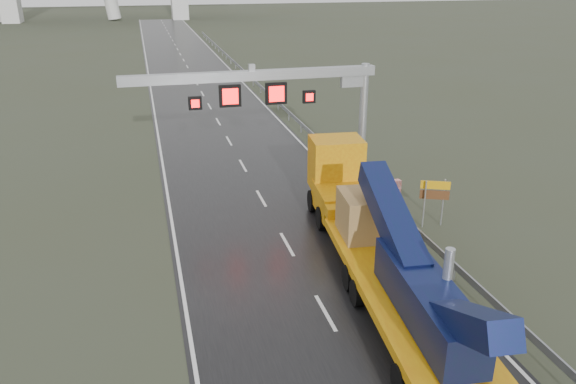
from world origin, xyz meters
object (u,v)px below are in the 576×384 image
object	(u,v)px
heavy_haul_truck	(377,236)
sign_gantry	(288,94)
exit_sign_pair	(435,194)
striped_barrier	(394,190)

from	to	relation	value
heavy_haul_truck	sign_gantry	bearing A→B (deg)	99.77
heavy_haul_truck	exit_sign_pair	bearing A→B (deg)	44.51
striped_barrier	heavy_haul_truck	bearing A→B (deg)	-129.72
striped_barrier	sign_gantry	bearing A→B (deg)	133.26
sign_gantry	heavy_haul_truck	distance (m)	12.33
heavy_haul_truck	striped_barrier	bearing A→B (deg)	65.62
heavy_haul_truck	striped_barrier	xyz separation A→B (m)	(4.44, 7.73, -1.31)
sign_gantry	exit_sign_pair	world-z (taller)	sign_gantry
heavy_haul_truck	exit_sign_pair	xyz separation A→B (m)	(4.83, 3.91, -0.12)
sign_gantry	heavy_haul_truck	bearing A→B (deg)	-85.72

